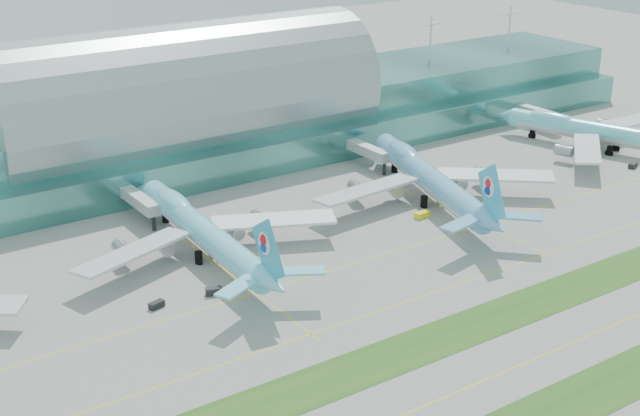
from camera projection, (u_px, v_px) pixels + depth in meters
ground at (474, 332)px, 179.49m from camera, size 700.00×700.00×0.00m
terminal at (184, 119)px, 272.91m from camera, size 340.00×69.10×36.00m
grass_strip_near at (584, 397)px, 158.02m from camera, size 420.00×12.00×0.08m
grass_strip_far at (467, 328)px, 181.00m from camera, size 420.00×12.00×0.08m
taxiline_b at (526, 363)px, 168.76m from camera, size 420.00×0.35×0.01m
taxiline_c at (416, 298)px, 193.27m from camera, size 420.00×0.35×0.01m
taxiline_d at (356, 263)px, 210.13m from camera, size 420.00×0.35×0.01m
airliner_b at (202, 229)px, 212.33m from camera, size 67.51×76.73×21.11m
airliner_c at (429, 177)px, 245.82m from camera, size 68.16×79.01×22.25m
airliner_d at (601, 131)px, 287.65m from camera, size 63.53×73.86×20.98m
gse_c at (157, 305)px, 189.01m from camera, size 3.72×2.32×1.43m
gse_d at (214, 291)px, 194.62m from camera, size 3.94×2.85×1.67m
gse_e at (422, 215)px, 236.18m from camera, size 4.40×2.33×1.51m
gse_f at (485, 214)px, 236.86m from camera, size 3.36×2.58×1.33m
gse_g at (633, 165)px, 273.80m from camera, size 4.02×2.84×1.48m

